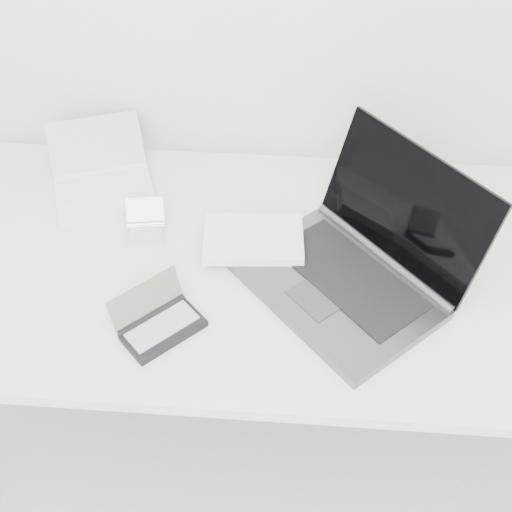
# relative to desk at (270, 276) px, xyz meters

# --- Properties ---
(desk) EXTENTS (1.60, 0.80, 0.73)m
(desk) POSITION_rel_desk_xyz_m (0.00, 0.00, 0.00)
(desk) COLOR white
(desk) RESTS_ON ground
(laptop_large) EXTENTS (0.63, 0.57, 0.28)m
(laptop_large) POSITION_rel_desk_xyz_m (0.15, -0.03, 0.09)
(laptop_large) COLOR #57595C
(laptop_large) RESTS_ON desk
(netbook_open_white) EXTENTS (0.32, 0.35, 0.11)m
(netbook_open_white) POSITION_rel_desk_xyz_m (-0.44, 0.24, 0.07)
(netbook_open_white) COLOR white
(netbook_open_white) RESTS_ON desk
(pda_silver) EXTENTS (0.11, 0.12, 0.07)m
(pda_silver) POSITION_rel_desk_xyz_m (-0.30, 0.07, 0.06)
(pda_silver) COLOR white
(pda_silver) RESTS_ON desk
(palmtop_charcoal) EXTENTS (0.20, 0.20, 0.09)m
(palmtop_charcoal) POSITION_rel_desk_xyz_m (-0.22, -0.21, 0.07)
(palmtop_charcoal) COLOR black
(palmtop_charcoal) RESTS_ON desk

